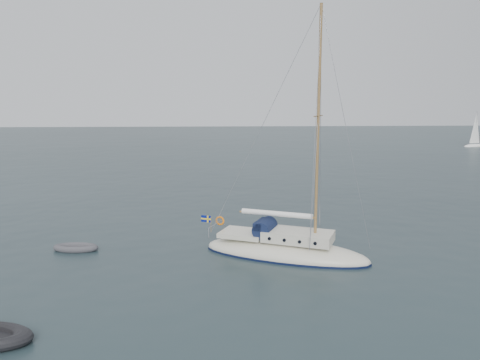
{
  "coord_description": "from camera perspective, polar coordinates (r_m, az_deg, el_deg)",
  "views": [
    {
      "loc": [
        -3.14,
        -26.01,
        8.67
      ],
      "look_at": [
        -1.43,
        0.0,
        4.37
      ],
      "focal_mm": 35.0,
      "sensor_mm": 36.0,
      "label": 1
    }
  ],
  "objects": [
    {
      "name": "ground",
      "position": [
        27.6,
        3.0,
        -8.95
      ],
      "size": [
        300.0,
        300.0,
        0.0
      ],
      "primitive_type": "plane",
      "color": "black",
      "rests_on": "ground"
    },
    {
      "name": "sailboat",
      "position": [
        26.93,
        5.55,
        -7.02
      ],
      "size": [
        10.09,
        3.02,
        14.38
      ],
      "rotation": [
        0.0,
        0.0,
        -0.42
      ],
      "color": "beige",
      "rests_on": "ground"
    },
    {
      "name": "dinghy",
      "position": [
        29.73,
        -19.39,
        -7.79
      ],
      "size": [
        2.7,
        1.22,
        0.39
      ],
      "rotation": [
        0.0,
        0.0,
        -0.12
      ],
      "color": "#47474C",
      "rests_on": "ground"
    },
    {
      "name": "distant_yacht_b",
      "position": [
        105.55,
        26.77,
        5.39
      ],
      "size": [
        5.6,
        2.99,
        7.42
      ],
      "rotation": [
        0.0,
        0.0,
        0.39
      ],
      "color": "white",
      "rests_on": "ground"
    }
  ]
}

